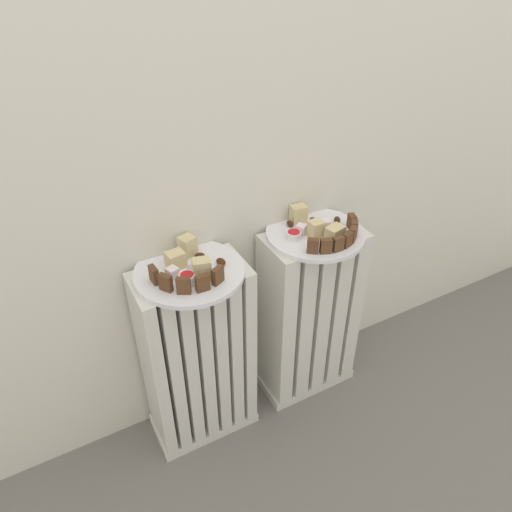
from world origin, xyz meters
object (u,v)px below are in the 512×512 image
(plate_left, at_px, (189,272))
(plate_right, at_px, (315,233))
(jam_bowl_left, at_px, (187,278))
(jam_bowl_right, at_px, (294,235))
(radiator_left, at_px, (198,357))
(radiator_right, at_px, (308,315))
(fork, at_px, (193,276))

(plate_left, xyz_separation_m, plate_right, (0.36, 0.00, 0.00))
(jam_bowl_left, bearing_deg, jam_bowl_right, 8.69)
(radiator_left, relative_size, plate_right, 2.12)
(radiator_right, relative_size, plate_left, 2.12)
(jam_bowl_right, distance_m, fork, 0.30)
(plate_left, height_order, jam_bowl_right, jam_bowl_right)
(fork, bearing_deg, jam_bowl_right, 5.59)
(radiator_right, bearing_deg, radiator_left, 180.00)
(jam_bowl_left, relative_size, jam_bowl_right, 0.94)
(jam_bowl_left, bearing_deg, fork, 41.54)
(jam_bowl_left, xyz_separation_m, fork, (0.02, 0.02, -0.01))
(radiator_right, xyz_separation_m, plate_right, (0.00, -0.00, 0.29))
(radiator_right, height_order, fork, fork)
(radiator_left, height_order, radiator_right, same)
(radiator_left, distance_m, fork, 0.30)
(radiator_left, bearing_deg, jam_bowl_left, -115.39)
(radiator_right, bearing_deg, plate_right, -90.00)
(jam_bowl_left, distance_m, fork, 0.03)
(radiator_right, bearing_deg, fork, -175.54)
(radiator_left, bearing_deg, jam_bowl_right, 0.10)
(radiator_left, distance_m, plate_left, 0.29)
(radiator_left, bearing_deg, plate_left, -116.57)
(radiator_left, relative_size, jam_bowl_left, 15.02)
(plate_left, relative_size, jam_bowl_right, 6.68)
(jam_bowl_left, relative_size, fork, 0.37)
(radiator_left, height_order, plate_left, plate_left)
(jam_bowl_right, bearing_deg, plate_right, -0.44)
(radiator_right, bearing_deg, plate_left, -180.00)
(radiator_left, relative_size, fork, 5.57)
(radiator_right, distance_m, jam_bowl_left, 0.50)
(plate_right, bearing_deg, radiator_left, 180.00)
(radiator_right, relative_size, plate_right, 2.12)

